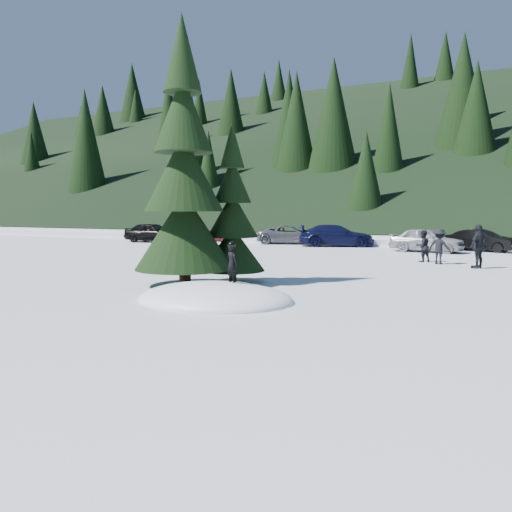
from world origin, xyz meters
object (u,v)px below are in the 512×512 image
at_px(car_0, 152,232).
at_px(car_1, 233,233).
at_px(child_skier, 232,263).
at_px(car_3, 336,236).
at_px(car_5, 481,240).
at_px(adult_2, 439,246).
at_px(adult_1, 479,246).
at_px(car_2, 290,235).
at_px(car_4, 427,240).
at_px(adult_0, 423,246).
at_px(spruce_short, 232,221).
at_px(spruce_tall, 184,183).

relative_size(car_0, car_1, 1.16).
bearing_deg(child_skier, car_3, -57.74).
bearing_deg(car_5, child_skier, -177.66).
bearing_deg(car_5, adult_2, -172.19).
height_order(adult_1, car_3, adult_1).
distance_m(car_2, car_5, 12.79).
bearing_deg(adult_1, car_2, -99.60).
xyz_separation_m(adult_1, car_4, (-3.04, 7.55, -0.22)).
distance_m(adult_0, car_1, 18.04).
height_order(car_2, car_5, car_2).
bearing_deg(spruce_short, adult_2, 58.16).
xyz_separation_m(spruce_tall, car_2, (-4.59, 20.13, -2.66)).
distance_m(car_2, car_4, 10.36).
distance_m(car_4, car_5, 3.51).
bearing_deg(car_5, adult_0, -178.60).
relative_size(car_4, car_5, 1.06).
xyz_separation_m(spruce_tall, spruce_short, (1.00, 1.40, -1.22)).
distance_m(car_0, car_3, 13.96).
bearing_deg(car_2, spruce_short, 178.36).
distance_m(car_2, car_3, 3.92).
distance_m(spruce_tall, car_3, 19.35).
bearing_deg(car_2, adult_0, -148.60).
distance_m(adult_2, car_1, 19.09).
bearing_deg(child_skier, car_0, -24.26).
bearing_deg(car_0, child_skier, -140.02).
xyz_separation_m(adult_0, adult_1, (2.48, -1.70, 0.17)).
bearing_deg(car_1, car_4, -114.04).
bearing_deg(car_5, car_2, 103.12).
bearing_deg(adult_2, adult_0, -25.40).
bearing_deg(spruce_short, car_2, 106.61).
bearing_deg(car_0, car_1, -58.09).
bearing_deg(car_3, adult_2, -158.67).
distance_m(spruce_short, car_0, 22.20).
bearing_deg(car_0, car_2, -76.05).
relative_size(spruce_tall, spruce_short, 1.60).
relative_size(adult_0, car_0, 0.34).
bearing_deg(adult_0, child_skier, 29.08).
bearing_deg(car_1, adult_0, -132.01).
relative_size(adult_1, adult_2, 1.15).
bearing_deg(spruce_short, adult_0, 63.63).
bearing_deg(child_skier, adult_0, -81.59).
bearing_deg(car_2, car_5, -112.70).
height_order(adult_1, car_2, adult_1).
xyz_separation_m(car_0, car_5, (22.77, 2.00, -0.10)).
bearing_deg(car_2, car_1, 65.91).
relative_size(spruce_short, car_0, 1.22).
bearing_deg(adult_1, spruce_tall, -11.52).
xyz_separation_m(spruce_short, car_4, (4.31, 15.69, -1.39)).
height_order(adult_1, car_4, adult_1).
height_order(child_skier, car_1, child_skier).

